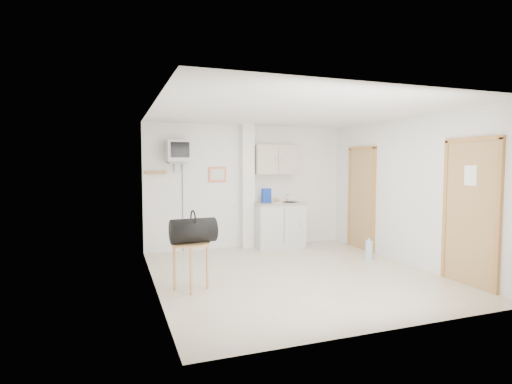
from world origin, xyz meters
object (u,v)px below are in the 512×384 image
object	(u,v)px
round_table	(191,250)
duffel_bag	(193,230)
water_bottle	(369,250)
crt_television	(178,152)

from	to	relation	value
round_table	duffel_bag	xyz separation A→B (m)	(0.03, -0.02, 0.27)
water_bottle	crt_television	bearing A→B (deg)	152.99
crt_television	round_table	distance (m)	2.65
round_table	water_bottle	distance (m)	3.42
round_table	water_bottle	size ratio (longest dim) A/B	1.71
round_table	duffel_bag	world-z (taller)	duffel_bag
round_table	duffel_bag	bearing A→B (deg)	-31.14
crt_television	round_table	bearing A→B (deg)	-95.09
round_table	crt_television	bearing A→B (deg)	84.91
duffel_bag	water_bottle	distance (m)	3.43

